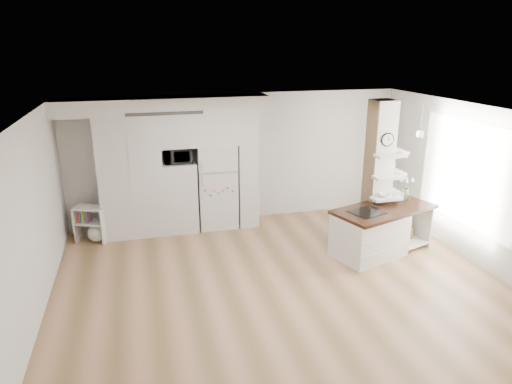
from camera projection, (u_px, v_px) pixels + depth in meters
floor at (280, 283)px, 7.29m from camera, size 7.00×6.00×0.01m
room at (282, 172)px, 6.71m from camera, size 7.04×6.04×2.72m
cabinet_wall at (169, 159)px, 8.93m from camera, size 4.00×0.71×2.70m
refrigerator at (216, 186)px, 9.36m from camera, size 0.78×0.69×1.75m
column at (384, 173)px, 8.49m from camera, size 0.69×0.90×2.70m
window at (466, 173)px, 7.94m from camera, size 0.00×2.40×2.40m
pendant_light at (382, 146)px, 7.18m from camera, size 0.12×0.12×0.10m
kitchen_island at (374, 231)px, 8.19m from camera, size 2.07×1.45×1.42m
bookshelf at (93, 226)px, 8.76m from camera, size 0.68×0.54×0.70m
floor_plant_a at (363, 226)px, 8.98m from camera, size 0.32×0.29×0.46m
floor_plant_b at (382, 209)px, 9.90m from camera, size 0.30×0.30×0.46m
microwave at (178, 155)px, 8.91m from camera, size 0.54×0.37×0.30m
shelf_plant at (392, 161)px, 8.65m from camera, size 0.27×0.23×0.30m
decor_bowl at (385, 195)px, 8.36m from camera, size 0.22×0.22×0.05m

